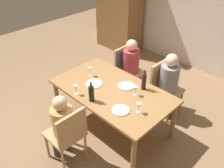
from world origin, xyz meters
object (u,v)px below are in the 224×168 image
at_px(chair_far_left, 126,64).
at_px(person_man_guest, 170,81).
at_px(wine_glass_centre, 90,70).
at_px(dinner_plate_guest_left, 126,86).
at_px(dinner_plate_guest_right, 94,84).
at_px(chair_far_right, 163,85).
at_px(wine_bottle_tall_green, 91,93).
at_px(wine_glass_far, 76,88).
at_px(dining_table, 112,93).
at_px(wine_bottle_dark_red, 144,81).
at_px(wine_glass_near_left, 139,106).
at_px(person_man_bearded, 132,64).
at_px(person_woman_host, 62,124).
at_px(chair_near, 68,133).
at_px(armoire_cabinet, 119,6).
at_px(dinner_plate_host, 121,110).
at_px(wine_glass_near_right, 136,89).

height_order(chair_far_left, person_man_guest, person_man_guest).
bearing_deg(wine_glass_centre, dinner_plate_guest_left, 15.79).
bearing_deg(chair_far_left, dinner_plate_guest_right, 13.23).
height_order(chair_far_right, wine_bottle_tall_green, wine_bottle_tall_green).
height_order(wine_bottle_tall_green, wine_glass_far, wine_bottle_tall_green).
height_order(dining_table, wine_glass_centre, wine_glass_centre).
bearing_deg(chair_far_right, dining_table, -19.64).
relative_size(chair_far_right, wine_bottle_dark_red, 2.82).
distance_m(wine_bottle_dark_red, dinner_plate_guest_right, 0.77).
distance_m(wine_glass_near_left, wine_glass_centre, 1.15).
bearing_deg(person_man_bearded, chair_far_right, 90.00).
bearing_deg(person_woman_host, dinner_plate_guest_left, -6.20).
bearing_deg(wine_bottle_dark_red, person_woman_host, -105.54).
relative_size(dinner_plate_guest_left, dinner_plate_guest_right, 0.95).
distance_m(person_woman_host, person_man_bearded, 1.85).
height_order(chair_near, person_man_guest, person_man_guest).
bearing_deg(armoire_cabinet, dinner_plate_host, -46.17).
height_order(chair_far_left, person_woman_host, person_woman_host).
height_order(chair_near, chair_far_left, same).
relative_size(armoire_cabinet, chair_near, 2.37).
xyz_separation_m(dining_table, wine_glass_centre, (-0.53, 0.04, 0.18)).
relative_size(chair_near, person_woman_host, 0.85).
height_order(chair_far_left, wine_glass_near_left, chair_far_left).
height_order(person_woman_host, wine_glass_centre, person_woman_host).
bearing_deg(person_man_bearded, wine_bottle_tall_green, 15.93).
distance_m(person_man_bearded, wine_bottle_dark_red, 0.93).
xyz_separation_m(armoire_cabinet, wine_glass_near_right, (2.35, -2.14, -0.26)).
height_order(wine_bottle_tall_green, wine_glass_near_right, wine_bottle_tall_green).
height_order(armoire_cabinet, wine_bottle_tall_green, armoire_cabinet).
relative_size(dinner_plate_host, dinner_plate_guest_left, 0.97).
height_order(wine_glass_centre, dinner_plate_guest_left, wine_glass_centre).
xyz_separation_m(person_man_bearded, dinner_plate_guest_left, (0.48, -0.69, 0.09)).
xyz_separation_m(chair_far_right, person_woman_host, (-0.35, -1.82, 0.10)).
bearing_deg(dinner_plate_guest_right, dinner_plate_host, -13.17).
relative_size(wine_glass_centre, wine_glass_near_right, 1.00).
distance_m(wine_glass_near_left, wine_glass_far, 0.96).
height_order(wine_bottle_dark_red, dinner_plate_guest_right, wine_bottle_dark_red).
distance_m(person_man_bearded, wine_glass_centre, 0.90).
height_order(person_man_guest, wine_glass_far, person_man_guest).
bearing_deg(wine_bottle_tall_green, wine_glass_near_left, 23.33).
xyz_separation_m(chair_near, chair_far_left, (-0.62, 1.82, 0.06)).
distance_m(wine_glass_near_left, dinner_plate_guest_right, 0.92).
height_order(wine_bottle_tall_green, dinner_plate_guest_right, wine_bottle_tall_green).
distance_m(dining_table, dinner_plate_guest_left, 0.25).
xyz_separation_m(chair_near, wine_glass_near_right, (0.25, 1.05, 0.31)).
bearing_deg(wine_bottle_tall_green, dining_table, 87.81).
relative_size(chair_far_right, dinner_plate_guest_left, 3.70).
distance_m(dining_table, person_man_bearded, 0.99).
xyz_separation_m(chair_near, dinner_plate_host, (0.34, 0.65, 0.21)).
xyz_separation_m(person_woman_host, wine_glass_far, (-0.27, 0.46, 0.21)).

